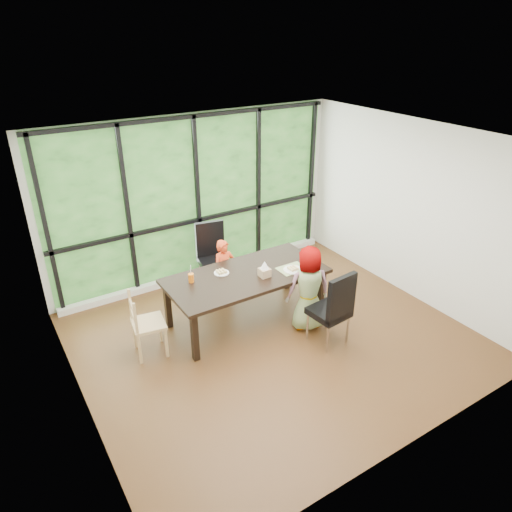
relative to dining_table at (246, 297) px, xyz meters
name	(u,v)px	position (x,y,z in m)	size (l,w,h in m)	color
ground	(273,338)	(0.07, -0.59, -0.38)	(5.00, 5.00, 0.00)	black
back_wall	(196,198)	(0.07, 1.66, 0.98)	(5.00, 5.00, 0.00)	silver
foliage_backdrop	(197,199)	(0.07, 1.64, 0.98)	(4.80, 0.02, 2.65)	#1E461A
window_mullions	(198,199)	(0.07, 1.60, 0.98)	(4.80, 0.06, 2.65)	black
window_sill	(203,272)	(0.07, 1.56, -0.33)	(4.80, 0.12, 0.10)	silver
dining_table	(246,297)	(0.00, 0.00, 0.00)	(2.25, 1.07, 0.75)	black
chair_window_leather	(214,258)	(0.05, 1.07, 0.17)	(0.46, 0.46, 1.08)	black
chair_interior_leather	(329,307)	(0.66, -1.02, 0.17)	(0.46, 0.46, 1.08)	black
chair_end_beech	(148,323)	(-1.45, 0.02, 0.08)	(0.42, 0.40, 0.90)	tan
child_toddler	(225,271)	(0.00, 0.64, 0.13)	(0.37, 0.24, 1.01)	red
child_older	(310,288)	(0.66, -0.60, 0.24)	(0.60, 0.39, 1.24)	slate
placemat	(292,269)	(0.63, -0.21, 0.38)	(0.40, 0.29, 0.01)	tan
plate_far	(221,273)	(-0.28, 0.21, 0.38)	(0.21, 0.21, 0.01)	white
plate_near	(293,270)	(0.62, -0.26, 0.38)	(0.27, 0.27, 0.02)	white
orange_cup	(191,278)	(-0.74, 0.21, 0.44)	(0.08, 0.08, 0.12)	orange
green_cup	(310,263)	(0.88, -0.31, 0.44)	(0.08, 0.08, 0.13)	#4DD230
white_mug	(305,253)	(1.06, 0.04, 0.42)	(0.08, 0.08, 0.08)	white
tissue_box	(265,272)	(0.18, -0.19, 0.44)	(0.14, 0.14, 0.12)	tan
crepe_rolls_far	(221,271)	(-0.28, 0.21, 0.41)	(0.15, 0.12, 0.04)	tan
crepe_rolls_near	(293,268)	(0.62, -0.26, 0.41)	(0.15, 0.12, 0.04)	tan
straw_white	(191,271)	(-0.74, 0.21, 0.54)	(0.01, 0.01, 0.20)	white
straw_pink	(311,256)	(0.88, -0.31, 0.55)	(0.01, 0.01, 0.20)	pink
tissue	(265,265)	(0.18, -0.19, 0.55)	(0.12, 0.12, 0.11)	white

